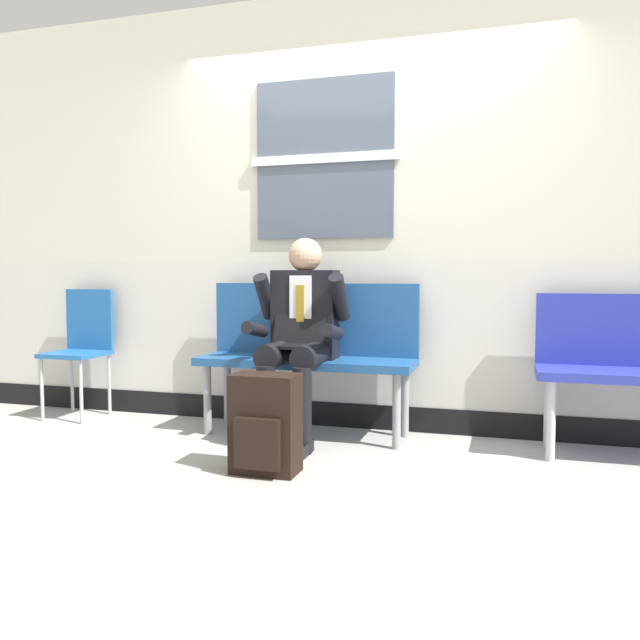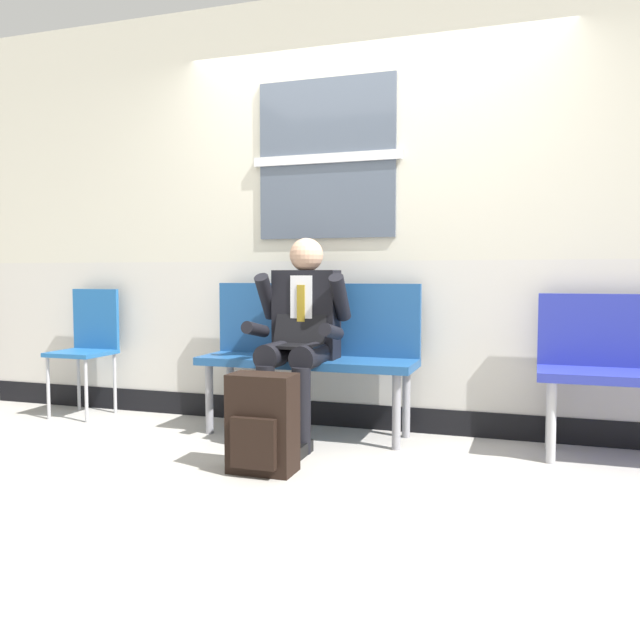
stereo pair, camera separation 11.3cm
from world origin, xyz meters
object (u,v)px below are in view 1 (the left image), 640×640
Objects in this scene: bench_with_person at (309,346)px; bench_empty at (631,362)px; person_seated at (299,332)px; backpack at (265,425)px; folding_chair at (83,340)px.

bench_with_person is 1.36× the size of bench_empty.
backpack is (0.04, -0.67, -0.42)m from person_seated.
backpack is at bearing -154.75° from bench_empty.
folding_chair is at bearing 179.17° from bench_with_person.
bench_with_person is at bearing -0.83° from folding_chair.
backpack is at bearing -87.28° from bench_with_person.
bench_empty is 1.98× the size of backpack.
bench_with_person is at bearing 92.72° from backpack.
folding_chair is (-3.60, 0.03, 0.01)m from bench_empty.
bench_with_person is 0.93m from backpack.
bench_empty is at bearing -0.22° from bench_with_person.
folding_chair is at bearing 179.49° from bench_empty.
bench_with_person reaches higher than folding_chair.
folding_chair is at bearing 152.95° from backpack.
person_seated is 1.37× the size of folding_chair.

